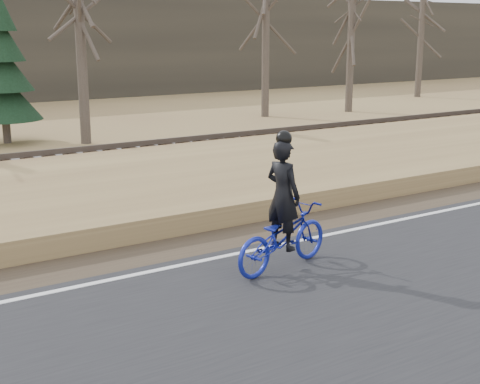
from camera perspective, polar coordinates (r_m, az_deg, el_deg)
ground at (r=14.30m, az=14.16°, el=-2.74°), size 120.00×120.00×0.00m
edge_line at (r=14.41m, az=13.60°, el=-2.31°), size 120.00×0.12×0.01m
shoulder at (r=15.11m, az=10.88°, el=-1.61°), size 120.00×1.60×0.04m
embankment at (r=17.29m, az=4.13°, el=1.23°), size 120.00×5.00×0.44m
ballast at (r=20.41m, az=-2.23°, el=3.20°), size 120.00×3.00×0.45m
railroad at (r=20.35m, az=-2.23°, el=4.04°), size 120.00×2.40×0.29m
treeline_backdrop at (r=40.63m, az=-18.42°, el=11.70°), size 120.00×4.00×6.00m
cyclist at (r=11.05m, az=3.65°, el=-2.92°), size 2.17×1.15×2.32m
bare_tree_near_left at (r=24.09m, az=-13.44°, el=12.30°), size 0.36×0.36×7.00m
bare_tree_center at (r=31.04m, az=2.22°, el=14.29°), size 0.36×0.36×8.52m
bare_tree_right at (r=33.37m, az=9.47°, el=13.05°), size 0.36×0.36×7.33m
bare_tree_far_right at (r=41.66m, az=15.18°, el=12.55°), size 0.36×0.36×6.86m
conifer at (r=25.02m, az=-19.69°, el=9.86°), size 2.60×2.60×5.51m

